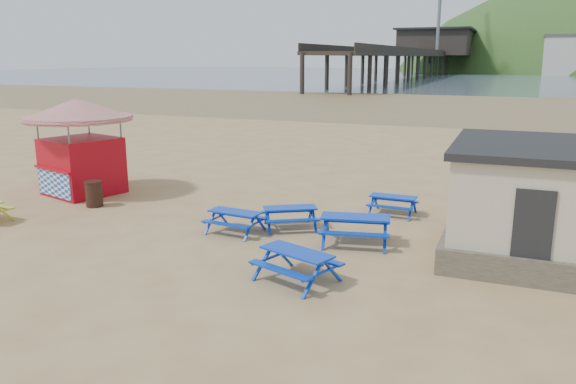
% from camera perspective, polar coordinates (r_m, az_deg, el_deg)
% --- Properties ---
extents(ground, '(400.00, 400.00, 0.00)m').
position_cam_1_polar(ground, '(18.47, -6.06, -3.62)').
color(ground, tan).
rests_on(ground, ground).
extents(wet_sand, '(400.00, 400.00, 0.00)m').
position_cam_1_polar(wet_sand, '(71.26, 15.26, 8.70)').
color(wet_sand, olive).
rests_on(wet_sand, ground).
extents(sea, '(400.00, 400.00, 0.00)m').
position_cam_1_polar(sea, '(185.83, 19.66, 11.10)').
color(sea, '#4A5D6A').
rests_on(sea, ground).
extents(picnic_table_blue_b, '(1.65, 1.34, 0.68)m').
position_cam_1_polar(picnic_table_blue_b, '(20.14, 10.61, -1.33)').
color(picnic_table_blue_b, '#092CB5').
rests_on(picnic_table_blue_b, ground).
extents(picnic_table_blue_c, '(2.16, 2.05, 0.71)m').
position_cam_1_polar(picnic_table_blue_c, '(18.21, 0.21, -2.62)').
color(picnic_table_blue_c, '#092CB5').
rests_on(picnic_table_blue_c, ground).
extents(picnic_table_blue_d, '(1.79, 1.50, 0.70)m').
position_cam_1_polar(picnic_table_blue_d, '(17.87, -5.38, -3.03)').
color(picnic_table_blue_d, '#092CB5').
rests_on(picnic_table_blue_d, ground).
extents(picnic_table_blue_e, '(2.28, 2.06, 0.79)m').
position_cam_1_polar(picnic_table_blue_e, '(14.01, 0.89, -7.52)').
color(picnic_table_blue_e, '#092CB5').
rests_on(picnic_table_blue_e, ground).
extents(picnic_table_blue_f, '(2.32, 2.02, 0.85)m').
position_cam_1_polar(picnic_table_blue_f, '(16.83, 6.84, -3.85)').
color(picnic_table_blue_f, '#092CB5').
rests_on(picnic_table_blue_f, ground).
extents(ice_cream_kiosk, '(5.37, 5.37, 3.86)m').
position_cam_1_polar(ice_cream_kiosk, '(24.00, -20.41, 5.52)').
color(ice_cream_kiosk, '#B30917').
rests_on(ice_cream_kiosk, ground).
extents(litter_bin, '(0.66, 0.66, 0.96)m').
position_cam_1_polar(litter_bin, '(22.06, -19.12, -0.16)').
color(litter_bin, '#311C13').
rests_on(litter_bin, ground).
extents(pier, '(24.00, 220.00, 39.29)m').
position_cam_1_polar(pier, '(195.58, 14.51, 13.13)').
color(pier, black).
rests_on(pier, ground).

